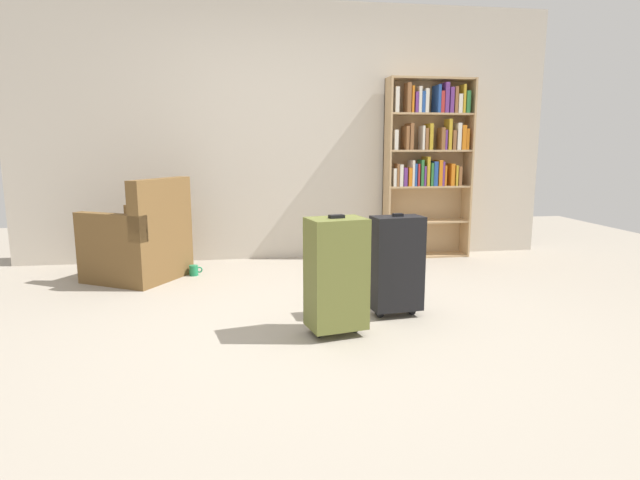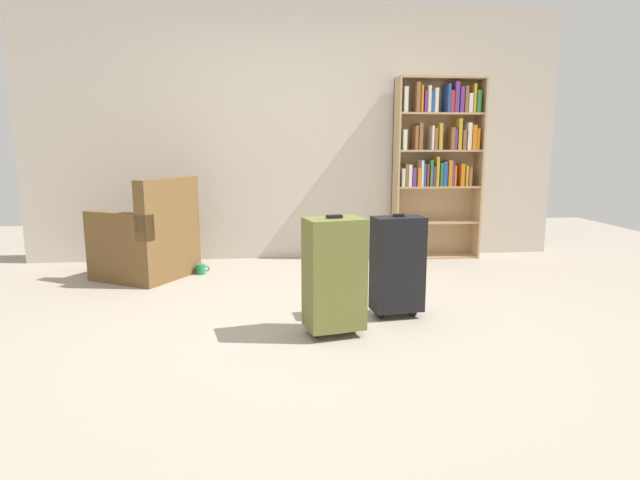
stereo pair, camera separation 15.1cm
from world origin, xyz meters
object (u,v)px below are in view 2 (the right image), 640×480
object	(u,v)px
bookshelf	(438,155)
suitcase_olive	(334,274)
mug	(201,269)
armchair	(148,242)
suitcase_black	(397,264)

from	to	relation	value
bookshelf	suitcase_olive	size ratio (longest dim) A/B	2.44
mug	suitcase_olive	world-z (taller)	suitcase_olive
bookshelf	mug	distance (m)	2.67
armchair	mug	xyz separation A→B (m)	(0.45, 0.03, -0.27)
suitcase_black	suitcase_olive	bearing A→B (deg)	-148.00
bookshelf	mug	bearing A→B (deg)	-167.81
armchair	suitcase_black	xyz separation A→B (m)	(1.95, -1.36, 0.06)
bookshelf	mug	world-z (taller)	bookshelf
mug	bookshelf	bearing A→B (deg)	12.19
armchair	suitcase_black	world-z (taller)	armchair
suitcase_black	armchair	bearing A→B (deg)	145.10
armchair	suitcase_olive	bearing A→B (deg)	-48.48
suitcase_black	mug	bearing A→B (deg)	136.99
bookshelf	suitcase_olive	xyz separation A→B (m)	(-1.39, -2.21, -0.68)
suitcase_olive	suitcase_black	size ratio (longest dim) A/B	1.05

